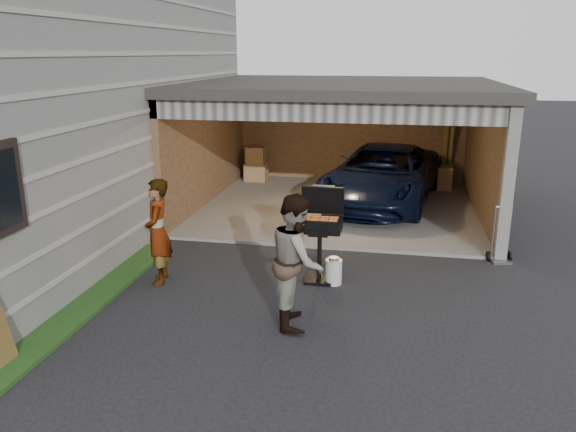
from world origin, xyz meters
The scene contains 9 objects.
ground centered at (0.00, 0.00, 0.00)m, with size 80.00×80.00×0.00m, color black.
groundcover_strip centered at (-2.25, -1.00, 0.03)m, with size 0.50×8.00×0.06m, color #193814.
garage centered at (0.76, 6.79, 1.87)m, with size 6.80×6.30×2.90m.
minivan centered at (1.73, 6.90, 0.68)m, with size 2.24×4.86×1.35m, color black.
woman centered at (-1.58, 1.51, 0.84)m, with size 0.61×0.40×1.67m, color #99A7C0.
man centered at (0.80, 0.52, 0.90)m, with size 0.87×0.68×1.79m, color #4B201D.
bbq_grill centered at (0.90, 2.04, 0.89)m, with size 0.67×0.59×1.49m.
propane_tank centered at (1.13, 1.94, 0.20)m, with size 0.27×0.27×0.40m, color silver.
hand_truck centered at (3.89, 3.47, 0.19)m, with size 0.44×0.37×1.01m.
Camera 1 is at (1.98, -6.28, 3.52)m, focal length 35.00 mm.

